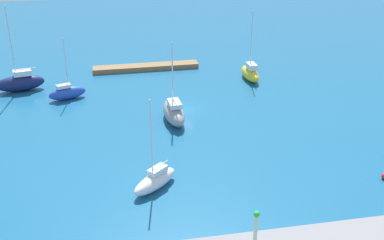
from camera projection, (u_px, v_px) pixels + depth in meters
The scene contains 8 objects.
water at pixel (184, 110), 73.38m from camera, with size 160.00×160.00×0.00m, color #19567F.
pier_dock at pixel (146, 67), 88.74m from camera, with size 18.64×2.45×0.85m, color olive.
harbor_beacon at pixel (256, 226), 43.51m from camera, with size 0.56×0.56×3.73m.
sailboat_blue_lone_north at pixel (67, 93), 76.49m from camera, with size 5.93×3.16×9.67m.
sailboat_yellow_near_pier at pixel (250, 73), 83.86m from camera, with size 2.48×6.31×11.70m.
sailboat_navy_west_end at pixel (20, 82), 79.36m from camera, with size 7.93×3.66×13.78m.
sailboat_gray_far_north at pixel (174, 112), 69.26m from camera, with size 3.08×7.60×11.39m.
sailboat_white_center_basin at pixel (155, 180), 54.35m from camera, with size 5.90×5.42×10.74m.
Camera 1 is at (11.10, 65.76, 30.68)m, focal length 46.64 mm.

